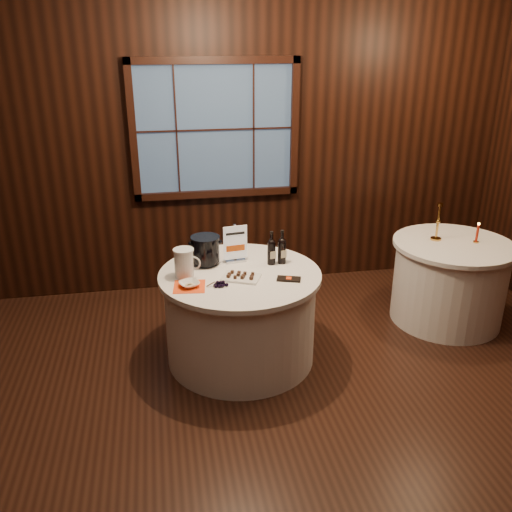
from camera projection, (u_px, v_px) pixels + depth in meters
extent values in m
plane|color=black|center=(264.00, 437.00, 3.63)|extent=(6.00, 6.00, 0.00)
cube|color=black|center=(215.00, 144.00, 5.34)|extent=(6.00, 0.02, 3.00)
cube|color=#3C567D|center=(215.00, 129.00, 5.25)|extent=(1.50, 0.01, 1.20)
cylinder|color=white|center=(241.00, 318.00, 4.40)|extent=(1.20, 1.20, 0.73)
cylinder|color=white|center=(240.00, 275.00, 4.25)|extent=(1.28, 1.28, 0.04)
cylinder|color=white|center=(449.00, 284.00, 5.01)|extent=(1.00, 1.00, 0.73)
cylinder|color=white|center=(454.00, 245.00, 4.87)|extent=(1.08, 1.08, 0.04)
cube|color=#B7B7BE|center=(235.00, 260.00, 4.46)|extent=(0.18, 0.12, 0.02)
cube|color=#B7B7BE|center=(235.00, 242.00, 4.40)|extent=(0.02, 0.02, 0.30)
cube|color=white|center=(235.00, 243.00, 4.39)|extent=(0.20, 0.03, 0.28)
cylinder|color=black|center=(271.00, 254.00, 4.37)|extent=(0.07, 0.07, 0.18)
sphere|color=black|center=(272.00, 243.00, 4.34)|extent=(0.07, 0.07, 0.07)
cylinder|color=black|center=(272.00, 238.00, 4.32)|extent=(0.03, 0.03, 0.08)
cylinder|color=black|center=(272.00, 233.00, 4.31)|extent=(0.03, 0.03, 0.02)
cube|color=beige|center=(272.00, 255.00, 4.34)|extent=(0.05, 0.01, 0.06)
cylinder|color=black|center=(282.00, 253.00, 4.39)|extent=(0.07, 0.07, 0.18)
sphere|color=black|center=(282.00, 242.00, 4.36)|extent=(0.07, 0.07, 0.07)
cylinder|color=black|center=(282.00, 236.00, 4.34)|extent=(0.03, 0.03, 0.08)
cylinder|color=black|center=(282.00, 231.00, 4.32)|extent=(0.03, 0.03, 0.02)
cube|color=beige|center=(283.00, 254.00, 4.36)|extent=(0.05, 0.01, 0.06)
cylinder|color=black|center=(206.00, 263.00, 4.39)|extent=(0.17, 0.17, 0.03)
cylinder|color=black|center=(206.00, 250.00, 4.35)|extent=(0.22, 0.22, 0.19)
cylinder|color=black|center=(205.00, 238.00, 4.31)|extent=(0.24, 0.24, 0.02)
cube|color=white|center=(241.00, 278.00, 4.14)|extent=(0.34, 0.29, 0.02)
cube|color=black|center=(289.00, 279.00, 4.12)|extent=(0.20, 0.14, 0.01)
cylinder|color=#352413|center=(211.00, 284.00, 4.00)|extent=(0.07, 0.02, 0.03)
cylinder|color=silver|center=(184.00, 264.00, 4.14)|extent=(0.15, 0.15, 0.22)
cylinder|color=silver|center=(183.00, 250.00, 4.09)|extent=(0.16, 0.16, 0.01)
torus|color=silver|center=(194.00, 262.00, 4.15)|extent=(0.11, 0.05, 0.11)
cube|color=#FF4915|center=(189.00, 287.00, 4.01)|extent=(0.26, 0.26, 0.00)
imported|color=white|center=(189.00, 284.00, 4.00)|extent=(0.19, 0.19, 0.04)
cylinder|color=gold|center=(436.00, 239.00, 4.93)|extent=(0.10, 0.10, 0.02)
cylinder|color=gold|center=(438.00, 222.00, 4.87)|extent=(0.02, 0.02, 0.30)
cylinder|color=gold|center=(440.00, 205.00, 4.81)|extent=(0.05, 0.05, 0.03)
cylinder|color=gold|center=(476.00, 242.00, 4.86)|extent=(0.05, 0.05, 0.01)
cylinder|color=#B1200D|center=(477.00, 233.00, 4.83)|extent=(0.02, 0.02, 0.15)
sphere|color=#FFB23F|center=(479.00, 224.00, 4.80)|extent=(0.02, 0.02, 0.02)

